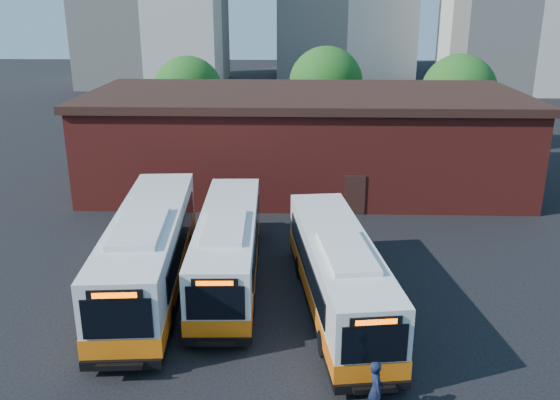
{
  "coord_description": "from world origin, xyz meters",
  "views": [
    {
      "loc": [
        -0.33,
        -19.36,
        12.15
      ],
      "look_at": [
        -1.22,
        7.65,
        3.0
      ],
      "focal_mm": 38.0,
      "sensor_mm": 36.0,
      "label": 1
    }
  ],
  "objects_px": {
    "bus_west": "(149,254)",
    "transit_worker": "(376,390)",
    "bus_midwest": "(228,250)",
    "bus_mideast": "(338,276)"
  },
  "relations": [
    {
      "from": "bus_west",
      "to": "bus_midwest",
      "type": "relative_size",
      "value": 1.12
    },
    {
      "from": "bus_midwest",
      "to": "bus_mideast",
      "type": "bearing_deg",
      "value": -29.88
    },
    {
      "from": "bus_midwest",
      "to": "bus_mideast",
      "type": "height_order",
      "value": "bus_mideast"
    },
    {
      "from": "bus_west",
      "to": "transit_worker",
      "type": "distance_m",
      "value": 12.08
    },
    {
      "from": "bus_west",
      "to": "bus_midwest",
      "type": "bearing_deg",
      "value": 11.18
    },
    {
      "from": "bus_midwest",
      "to": "transit_worker",
      "type": "bearing_deg",
      "value": -61.09
    },
    {
      "from": "bus_midwest",
      "to": "bus_mideast",
      "type": "xyz_separation_m",
      "value": [
        4.77,
        -2.49,
        0.01
      ]
    },
    {
      "from": "bus_west",
      "to": "bus_mideast",
      "type": "bearing_deg",
      "value": -15.52
    },
    {
      "from": "bus_midwest",
      "to": "transit_worker",
      "type": "distance_m",
      "value": 10.69
    },
    {
      "from": "bus_mideast",
      "to": "transit_worker",
      "type": "height_order",
      "value": "bus_mideast"
    }
  ]
}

